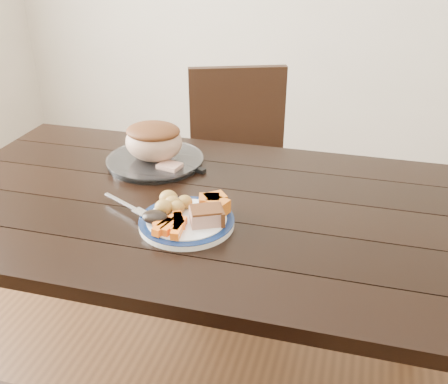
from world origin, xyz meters
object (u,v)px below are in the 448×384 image
(dinner_plate, at_px, (187,222))
(serving_platter, at_px, (155,162))
(chair_far, at_px, (240,166))
(roast_joint, at_px, (154,142))
(dining_table, at_px, (200,228))
(pork_slice, at_px, (206,216))
(fork, at_px, (128,206))
(carving_knife, at_px, (181,164))

(dinner_plate, relative_size, serving_platter, 0.81)
(chair_far, bearing_deg, roast_joint, 52.00)
(serving_platter, bearing_deg, dining_table, -41.29)
(dining_table, relative_size, chair_far, 1.75)
(chair_far, xyz_separation_m, dinner_plate, (0.08, -0.87, 0.23))
(pork_slice, bearing_deg, dinner_plate, 175.24)
(serving_platter, bearing_deg, fork, -79.61)
(serving_platter, xyz_separation_m, roast_joint, (0.00, 0.00, 0.07))
(serving_platter, distance_m, roast_joint, 0.07)
(dining_table, xyz_separation_m, serving_platter, (-0.22, 0.20, 0.10))
(dining_table, bearing_deg, dinner_plate, -85.34)
(dinner_plate, height_order, carving_knife, dinner_plate)
(roast_joint, xyz_separation_m, carving_knife, (0.09, 0.01, -0.07))
(serving_platter, height_order, pork_slice, pork_slice)
(dining_table, bearing_deg, chair_far, 95.57)
(dinner_plate, height_order, roast_joint, roast_joint)
(pork_slice, bearing_deg, carving_knife, 120.60)
(dining_table, xyz_separation_m, fork, (-0.17, -0.12, 0.11))
(carving_knife, bearing_deg, serving_platter, -154.48)
(fork, bearing_deg, pork_slice, 20.45)
(dinner_plate, relative_size, roast_joint, 1.34)
(dinner_plate, xyz_separation_m, serving_platter, (-0.23, 0.33, 0.00))
(chair_far, distance_m, roast_joint, 0.63)
(pork_slice, relative_size, fork, 0.49)
(fork, height_order, roast_joint, roast_joint)
(serving_platter, distance_m, fork, 0.32)
(roast_joint, bearing_deg, pork_slice, -49.14)
(chair_far, relative_size, pork_slice, 11.38)
(dinner_plate, distance_m, roast_joint, 0.41)
(serving_platter, relative_size, pork_slice, 3.81)
(dinner_plate, distance_m, fork, 0.18)
(chair_far, relative_size, serving_platter, 2.98)
(chair_far, xyz_separation_m, serving_platter, (-0.15, -0.54, 0.23))
(dining_table, relative_size, carving_knife, 5.27)
(dining_table, relative_size, roast_joint, 8.58)
(pork_slice, bearing_deg, fork, 174.88)
(pork_slice, height_order, fork, pork_slice)
(roast_joint, height_order, carving_knife, roast_joint)
(dining_table, distance_m, dinner_plate, 0.17)
(roast_joint, distance_m, carving_knife, 0.11)
(fork, bearing_deg, serving_platter, 125.96)
(dining_table, bearing_deg, fork, -144.30)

